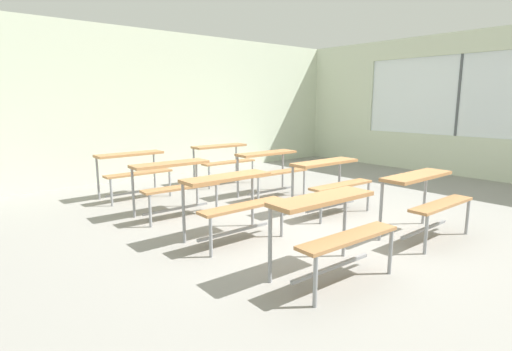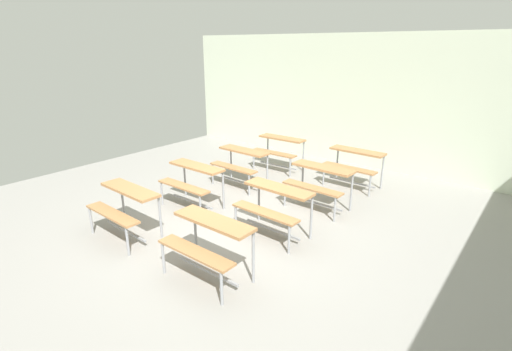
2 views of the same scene
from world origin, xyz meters
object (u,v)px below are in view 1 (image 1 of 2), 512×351
(desk_bench_r0c0, at_px, (331,218))
(desk_bench_r3c1, at_px, (223,155))
(desk_bench_r2c0, at_px, (174,176))
(desk_bench_r1c0, at_px, (232,192))
(desk_bench_r0c1, at_px, (425,191))
(desk_bench_r1c1, at_px, (330,174))
(desk_bench_r3c0, at_px, (133,164))
(desk_bench_r2c1, at_px, (271,163))

(desk_bench_r0c0, relative_size, desk_bench_r3c1, 1.00)
(desk_bench_r0c0, xyz_separation_m, desk_bench_r2c0, (-0.09, 2.71, 0.00))
(desk_bench_r0c0, bearing_deg, desk_bench_r3c1, 69.35)
(desk_bench_r0c0, relative_size, desk_bench_r1c0, 1.01)
(desk_bench_r0c1, height_order, desk_bench_r1c1, same)
(desk_bench_r0c1, height_order, desk_bench_r1c0, same)
(desk_bench_r0c0, relative_size, desk_bench_r3c0, 1.01)
(desk_bench_r0c1, distance_m, desk_bench_r2c1, 2.69)
(desk_bench_r0c0, bearing_deg, desk_bench_r1c0, 94.73)
(desk_bench_r0c0, height_order, desk_bench_r0c1, same)
(desk_bench_r1c0, bearing_deg, desk_bench_r0c0, -86.92)
(desk_bench_r1c0, xyz_separation_m, desk_bench_r1c1, (1.75, 0.01, 0.00))
(desk_bench_r2c0, xyz_separation_m, desk_bench_r3c1, (1.81, 1.39, 0.00))
(desk_bench_r1c0, height_order, desk_bench_r1c1, same)
(desk_bench_r0c1, distance_m, desk_bench_r1c0, 2.25)
(desk_bench_r0c0, relative_size, desk_bench_r0c1, 1.02)
(desk_bench_r1c1, xyz_separation_m, desk_bench_r3c0, (-1.79, 2.68, 0.00))
(desk_bench_r0c0, distance_m, desk_bench_r1c0, 1.39)
(desk_bench_r0c0, height_order, desk_bench_r1c1, same)
(desk_bench_r1c0, bearing_deg, desk_bench_r1c1, 0.83)
(desk_bench_r0c1, xyz_separation_m, desk_bench_r3c0, (-1.81, 4.07, 0.00))
(desk_bench_r1c1, distance_m, desk_bench_r3c0, 3.22)
(desk_bench_r3c0, height_order, desk_bench_r3c1, same)
(desk_bench_r0c1, bearing_deg, desk_bench_r1c1, 91.37)
(desk_bench_r2c1, height_order, desk_bench_r3c0, same)
(desk_bench_r0c1, distance_m, desk_bench_r1c1, 1.39)
(desk_bench_r3c0, relative_size, desk_bench_r3c1, 0.99)
(desk_bench_r1c0, relative_size, desk_bench_r2c0, 0.99)
(desk_bench_r2c1, height_order, desk_bench_r3c1, same)
(desk_bench_r1c0, xyz_separation_m, desk_bench_r2c1, (1.77, 1.31, 0.00))
(desk_bench_r1c1, height_order, desk_bench_r3c0, same)
(desk_bench_r2c0, bearing_deg, desk_bench_r3c1, 39.39)
(desk_bench_r1c0, bearing_deg, desk_bench_r3c0, 91.30)
(desk_bench_r1c0, xyz_separation_m, desk_bench_r3c1, (1.78, 2.70, 0.00))
(desk_bench_r1c0, distance_m, desk_bench_r3c1, 3.24)
(desk_bench_r1c0, xyz_separation_m, desk_bench_r3c0, (-0.04, 2.69, 0.00))
(desk_bench_r2c1, bearing_deg, desk_bench_r2c0, -178.27)
(desk_bench_r0c1, relative_size, desk_bench_r3c1, 0.99)
(desk_bench_r3c1, bearing_deg, desk_bench_r0c0, -111.00)
(desk_bench_r2c0, distance_m, desk_bench_r3c1, 2.28)
(desk_bench_r0c1, distance_m, desk_bench_r3c1, 4.09)
(desk_bench_r0c0, xyz_separation_m, desk_bench_r1c0, (-0.06, 1.39, 0.00))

